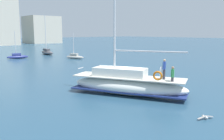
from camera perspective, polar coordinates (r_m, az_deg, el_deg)
name	(u,v)px	position (r m, az deg, el deg)	size (l,w,h in m)	color
ground_plane	(127,91)	(21.08, 3.62, -4.91)	(400.00, 400.00, 0.00)	#284C66
main_sailboat	(127,84)	(19.61, 3.66, -3.27)	(6.42, 9.66, 12.09)	white
moored_sloop_near	(18,56)	(49.83, -21.61, 3.05)	(4.08, 1.68, 5.29)	navy
moored_sloop_far	(75,57)	(46.61, -8.87, 3.20)	(2.32, 4.05, 4.97)	#B7B2A8
moored_catamaran	(47,52)	(56.78, -15.24, 4.19)	(1.74, 5.81, 8.82)	#4C4C51
seagull	(205,117)	(15.29, 21.36, -10.40)	(1.09, 0.53, 0.17)	silver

